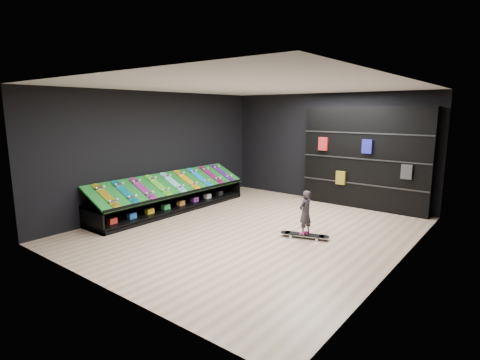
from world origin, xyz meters
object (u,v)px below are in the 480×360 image
Objects in this scene: back_shelving at (365,158)px; child at (305,221)px; display_rack at (172,201)px; floor_skateboard at (304,236)px.

back_shelving reaches higher than child.
floor_skateboard is (3.70, 0.19, -0.20)m from display_rack.
display_rack is 3.71m from floor_skateboard.
display_rack is 8.40× the size of child.
child is at bearing 0.00° from floor_skateboard.
display_rack is 3.71m from child.
back_shelving is at bearing 41.69° from display_rack.
child reaches higher than display_rack.
display_rack reaches higher than floor_skateboard.
display_rack is 4.59× the size of floor_skateboard.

